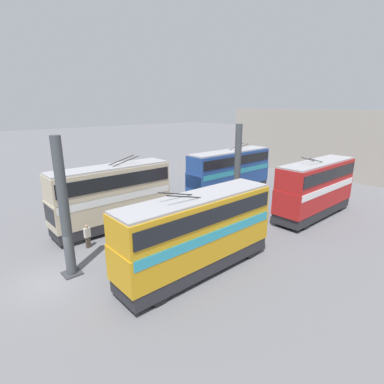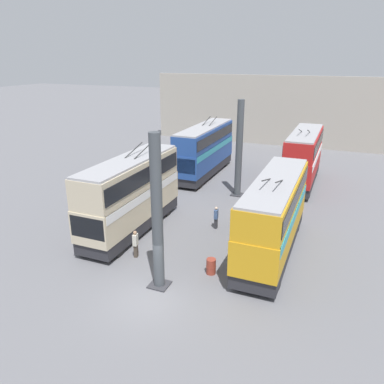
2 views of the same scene
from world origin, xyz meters
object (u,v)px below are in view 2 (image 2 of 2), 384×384
at_px(oil_drum, 211,266).
at_px(bus_right_mid, 131,191).
at_px(bus_right_far, 205,148).
at_px(bus_left_far, 303,155).
at_px(person_aisle_midway, 216,217).
at_px(bus_left_near, 274,212).
at_px(person_by_right_row, 136,243).

bearing_deg(oil_drum, bus_right_mid, 65.69).
relative_size(bus_right_far, oil_drum, 11.99).
bearing_deg(bus_left_far, person_aisle_midway, 160.54).
xyz_separation_m(bus_left_near, bus_right_mid, (-0.56, 9.53, 0.18)).
bearing_deg(bus_right_mid, oil_drum, -114.31).
xyz_separation_m(bus_left_near, oil_drum, (-3.68, 2.63, -2.29)).
bearing_deg(bus_right_mid, person_by_right_row, -146.22).
relative_size(bus_left_far, bus_right_mid, 0.99).
xyz_separation_m(bus_left_near, person_aisle_midway, (1.99, 4.30, -1.89)).
bearing_deg(oil_drum, person_by_right_row, 89.82).
distance_m(bus_right_far, person_by_right_row, 17.42).
bearing_deg(person_aisle_midway, bus_right_mid, -160.97).
height_order(bus_left_near, bus_right_mid, bus_right_mid).
relative_size(bus_left_far, person_by_right_row, 5.54).
xyz_separation_m(bus_right_far, oil_drum, (-17.20, -6.90, -2.40)).
height_order(bus_left_far, person_aisle_midway, bus_left_far).
bearing_deg(bus_left_far, oil_drum, 171.60).
distance_m(bus_left_far, person_by_right_row, 19.41).
bearing_deg(person_aisle_midway, bus_right_far, 107.43).
xyz_separation_m(bus_right_mid, person_aisle_midway, (2.55, -5.23, -2.07)).
xyz_separation_m(bus_left_near, bus_left_far, (14.15, 0.00, 0.12)).
distance_m(person_by_right_row, oil_drum, 4.84).
height_order(bus_left_near, person_aisle_midway, bus_left_near).
distance_m(bus_left_near, oil_drum, 5.07).
xyz_separation_m(person_aisle_midway, oil_drum, (-5.66, -1.67, -0.40)).
height_order(bus_right_far, person_by_right_row, bus_right_far).
xyz_separation_m(bus_right_far, person_aisle_midway, (-11.54, -5.23, -2.00)).
bearing_deg(bus_left_near, bus_right_far, 35.17).
bearing_deg(bus_right_far, bus_left_near, -144.83).
relative_size(bus_left_near, person_aisle_midway, 6.42).
bearing_deg(person_by_right_row, bus_left_near, -165.65).
height_order(bus_right_mid, person_by_right_row, bus_right_mid).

